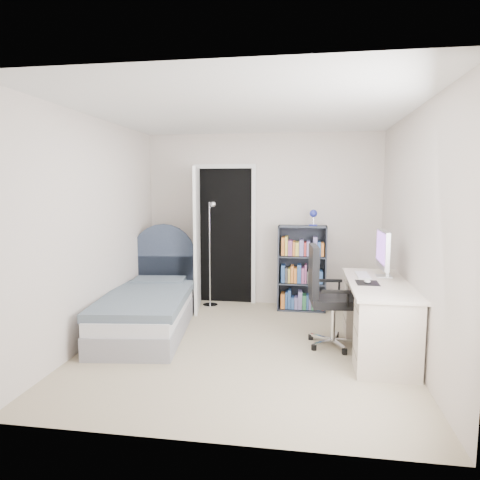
# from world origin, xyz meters

# --- Properties ---
(room_shell) EXTENTS (3.50, 3.70, 2.60)m
(room_shell) POSITION_xyz_m (0.00, 0.00, 1.25)
(room_shell) COLOR tan
(room_shell) RESTS_ON ground
(door) EXTENTS (0.92, 0.82, 2.06)m
(door) POSITION_xyz_m (-0.77, 1.52, 1.03)
(door) COLOR black
(door) RESTS_ON ground
(bed) EXTENTS (1.15, 2.07, 1.21)m
(bed) POSITION_xyz_m (-1.24, 0.40, 0.27)
(bed) COLOR gray
(bed) RESTS_ON ground
(nightstand) EXTENTS (0.39, 0.39, 0.58)m
(nightstand) POSITION_xyz_m (-1.18, 1.55, 0.38)
(nightstand) COLOR tan
(nightstand) RESTS_ON ground
(floor_lamp) EXTENTS (0.22, 0.22, 1.53)m
(floor_lamp) POSITION_xyz_m (-0.71, 1.49, 0.62)
(floor_lamp) COLOR silver
(floor_lamp) RESTS_ON ground
(bookcase) EXTENTS (0.67, 0.29, 1.42)m
(bookcase) POSITION_xyz_m (0.59, 1.51, 0.56)
(bookcase) COLOR #323844
(bookcase) RESTS_ON ground
(desk) EXTENTS (0.61, 1.53, 1.26)m
(desk) POSITION_xyz_m (1.40, 0.07, 0.41)
(desk) COLOR beige
(desk) RESTS_ON ground
(office_chair) EXTENTS (0.58, 0.59, 1.10)m
(office_chair) POSITION_xyz_m (0.86, 0.17, 0.61)
(office_chair) COLOR silver
(office_chair) RESTS_ON ground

